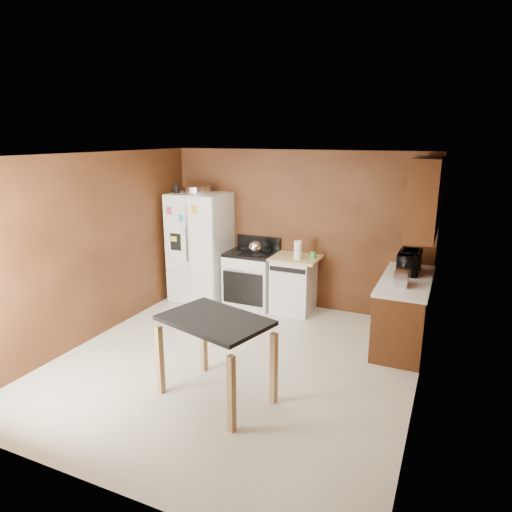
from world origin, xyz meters
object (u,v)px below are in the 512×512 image
Objects in this scene: gas_range at (251,278)px; green_canister at (313,255)px; roasting_pan at (197,190)px; island at (215,332)px; toaster at (402,278)px; refrigerator at (200,247)px; kettle at (255,247)px; paper_towel at (298,250)px; microwave at (410,263)px; dishwasher at (294,284)px; pen_cup at (176,189)px.

green_canister is at bearing 3.82° from gas_range.
roasting_pan reaches higher than island.
roasting_pan is 3.35m from island.
gas_range reaches higher than toaster.
roasting_pan reaches higher than refrigerator.
island is (-1.61, -1.89, -0.24)m from toaster.
kettle is 0.11× the size of refrigerator.
paper_towel is 0.56× the size of microwave.
kettle is 0.23× the size of dishwasher.
dishwasher is at bearing -171.56° from green_canister.
roasting_pan reaches higher than gas_range.
island reaches higher than dishwasher.
refrigerator is at bearing 123.39° from island.
pen_cup reaches higher than green_canister.
gas_range is at bearing 3.81° from refrigerator.
gas_range is at bearing 139.66° from kettle.
green_canister is at bearing 85.71° from island.
refrigerator is at bearing 179.59° from paper_towel.
pen_cup reaches higher than refrigerator.
kettle reaches higher than dishwasher.
gas_range is (-0.10, 0.09, -0.54)m from kettle.
toaster is 1.95m from dishwasher.
paper_towel is 0.32× the size of dishwasher.
island is (0.70, -2.58, -0.25)m from kettle.
green_canister is 0.05× the size of refrigerator.
pen_cup is 0.26× the size of microwave.
green_canister is 0.11× the size of dishwasher.
gas_range is 0.72m from dishwasher.
green_canister is at bearing 3.81° from refrigerator.
paper_towel is 0.99m from gas_range.
toaster is at bearing -23.69° from paper_towel.
kettle reaches higher than island.
microwave is 3.35m from refrigerator.
green_canister reaches higher than dishwasher.
kettle is at bearing 105.26° from island.
refrigerator reaches higher than toaster.
paper_towel reaches higher than island.
pen_cup is at bearing -176.82° from paper_towel.
pen_cup is at bearing -159.50° from refrigerator.
paper_towel is at bearing -0.41° from refrigerator.
green_canister is at bearing 152.47° from toaster.
pen_cup reaches higher than roasting_pan.
pen_cup is 0.07× the size of refrigerator.
roasting_pan is 1.36m from kettle.
pen_cup is 2.43m from dishwasher.
microwave is (3.69, 0.01, -0.83)m from pen_cup.
roasting_pan reaches higher than dishwasher.
paper_towel is (0.71, 0.01, 0.03)m from kettle.
kettle is at bearing -40.34° from gas_range.
refrigerator is at bearing 20.50° from pen_cup.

